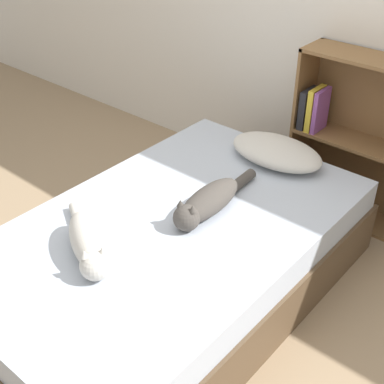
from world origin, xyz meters
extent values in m
plane|color=#997F60|center=(0.00, 0.00, 0.00)|extent=(8.00, 8.00, 0.00)
cube|color=brown|center=(0.00, 0.00, 0.15)|extent=(1.25, 2.05, 0.30)
cube|color=#B2BCCC|center=(0.00, 0.00, 0.38)|extent=(1.21, 1.99, 0.16)
ellipsoid|color=beige|center=(0.06, 0.83, 0.52)|extent=(0.56, 0.34, 0.12)
ellipsoid|color=beige|center=(-0.13, -0.41, 0.53)|extent=(0.42, 0.32, 0.15)
sphere|color=beige|center=(0.02, -0.49, 0.53)|extent=(0.13, 0.13, 0.13)
cone|color=beige|center=(0.04, -0.46, 0.60)|extent=(0.04, 0.04, 0.03)
cone|color=beige|center=(0.00, -0.52, 0.60)|extent=(0.04, 0.04, 0.03)
cylinder|color=beige|center=(-0.36, -0.28, 0.48)|extent=(0.18, 0.13, 0.05)
ellipsoid|color=#47423D|center=(0.08, 0.20, 0.52)|extent=(0.18, 0.44, 0.13)
sphere|color=#47423D|center=(0.09, 0.01, 0.52)|extent=(0.13, 0.13, 0.13)
cone|color=#47423D|center=(0.12, 0.01, 0.59)|extent=(0.04, 0.04, 0.03)
cone|color=#47423D|center=(0.05, 0.01, 0.59)|extent=(0.04, 0.04, 0.03)
cylinder|color=#47423D|center=(0.06, 0.49, 0.49)|extent=(0.07, 0.20, 0.06)
cube|color=brown|center=(-0.03, 1.26, 0.51)|extent=(0.02, 0.26, 1.02)
cube|color=brown|center=(0.38, 1.26, 0.01)|extent=(0.83, 0.26, 0.02)
cube|color=brown|center=(0.38, 1.26, 1.01)|extent=(0.83, 0.26, 0.02)
cube|color=brown|center=(0.38, 1.26, 0.51)|extent=(0.79, 0.26, 0.02)
cube|color=brown|center=(0.38, 1.38, 0.51)|extent=(0.83, 0.02, 1.02)
cube|color=#232328|center=(0.02, 1.22, 0.64)|extent=(0.04, 0.16, 0.24)
cube|color=gold|center=(0.07, 1.22, 0.65)|extent=(0.03, 0.16, 0.26)
cube|color=#8C4C99|center=(0.11, 1.22, 0.65)|extent=(0.03, 0.16, 0.26)
camera|label=1|loc=(1.41, -1.51, 2.00)|focal=50.00mm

